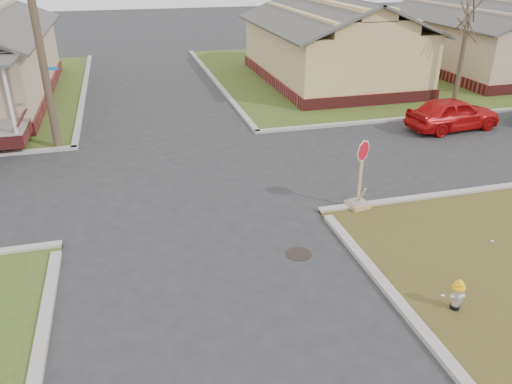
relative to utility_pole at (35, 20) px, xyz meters
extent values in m
plane|color=#28282A|center=(4.20, -8.90, -4.66)|extent=(120.00, 120.00, 0.00)
cube|color=#364D1B|center=(26.20, 9.10, -4.64)|extent=(37.00, 19.00, 0.05)
cylinder|color=black|center=(6.40, -9.40, -4.66)|extent=(0.64, 0.64, 0.01)
cube|color=maroon|center=(14.20, 7.60, -4.36)|extent=(7.20, 11.20, 0.60)
cube|color=#D6B77D|center=(14.20, 7.60, -2.76)|extent=(7.00, 11.00, 2.60)
cube|color=maroon|center=(24.20, 7.60, -4.36)|extent=(7.20, 11.20, 0.60)
cube|color=#CDB194|center=(24.20, 7.60, -2.76)|extent=(7.00, 11.00, 2.60)
cylinder|color=#423226|center=(0.00, 0.00, -0.16)|extent=(0.28, 0.28, 9.00)
cylinder|color=#423226|center=(18.20, 1.30, -2.51)|extent=(0.22, 0.22, 4.20)
cylinder|color=black|center=(8.83, -12.28, -4.57)|extent=(0.20, 0.20, 0.09)
cylinder|color=silver|center=(8.83, -12.28, -4.32)|extent=(0.17, 0.17, 0.41)
sphere|color=silver|center=(8.83, -12.28, -4.11)|extent=(0.17, 0.17, 0.17)
cylinder|color=yellow|center=(8.83, -12.28, -4.08)|extent=(0.27, 0.27, 0.05)
cylinder|color=yellow|center=(8.83, -12.28, -4.01)|extent=(0.20, 0.20, 0.09)
sphere|color=yellow|center=(8.83, -12.28, -3.96)|extent=(0.13, 0.13, 0.13)
cube|color=tan|center=(8.88, -7.51, -4.54)|extent=(0.57, 0.57, 0.14)
cube|color=gray|center=(8.88, -7.51, -4.45)|extent=(0.46, 0.46, 0.04)
cube|color=tan|center=(8.88, -7.51, -3.55)|extent=(0.08, 0.04, 1.94)
cylinder|color=red|center=(8.88, -7.55, -2.86)|extent=(0.52, 0.23, 0.55)
cylinder|color=silver|center=(8.88, -7.54, -2.86)|extent=(0.59, 0.26, 0.63)
imported|color=#B70D0D|center=(15.82, -1.93, -3.98)|extent=(4.12, 1.96, 1.36)
camera|label=1|loc=(2.67, -19.24, 2.12)|focal=35.00mm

